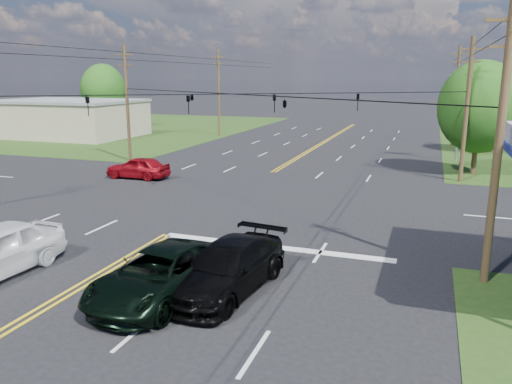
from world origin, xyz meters
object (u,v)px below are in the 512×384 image
at_px(pickup_dkgreen, 160,274).
at_px(tree_right_a, 479,107).
at_px(pole_se, 499,141).
at_px(tree_right_b, 498,107).
at_px(retail_nw, 68,119).
at_px(pole_right_far, 456,95).
at_px(pole_nw, 127,102).
at_px(suv_black, 228,267).
at_px(pole_left_far, 219,92).
at_px(tree_far_l, 103,90).
at_px(pole_ne, 467,109).

bearing_deg(pickup_dkgreen, tree_right_a, 71.47).
relative_size(tree_right_a, pickup_dkgreen, 1.44).
height_order(pole_se, tree_right_b, pole_se).
distance_m(retail_nw, tree_right_a, 45.21).
relative_size(pole_se, pole_right_far, 0.95).
xyz_separation_m(pole_se, pickup_dkgreen, (-10.00, -4.80, -4.13)).
bearing_deg(pole_right_far, pole_nw, -143.84).
xyz_separation_m(pole_nw, tree_right_b, (29.50, 15.00, -0.70)).
xyz_separation_m(retail_nw, tree_right_a, (44.00, -10.00, 2.87)).
relative_size(pole_right_far, suv_black, 1.79).
xyz_separation_m(retail_nw, pole_left_far, (17.00, 6.00, 3.17)).
bearing_deg(retail_nw, pole_nw, -37.41).
bearing_deg(tree_far_l, tree_right_b, -9.37).
distance_m(pole_left_far, pickup_dkgreen, 44.97).
xyz_separation_m(pole_se, tree_far_l, (-45.00, 41.00, 0.28)).
height_order(retail_nw, pole_right_far, pole_right_far).
height_order(pole_nw, pole_ne, same).
xyz_separation_m(retail_nw, pole_se, (43.00, -31.00, 2.92)).
bearing_deg(pole_nw, pole_left_far, 90.00).
height_order(pole_right_far, pickup_dkgreen, pole_right_far).
height_order(pole_se, tree_right_a, pole_se).
bearing_deg(suv_black, pole_nw, 137.03).
height_order(pole_nw, suv_black, pole_nw).
xyz_separation_m(pole_se, pole_ne, (0.00, 18.00, 0.00)).
distance_m(pole_se, pickup_dkgreen, 11.84).
relative_size(pole_ne, pole_right_far, 0.95).
xyz_separation_m(pole_left_far, tree_right_b, (29.50, -4.00, -0.95)).
distance_m(pole_se, tree_far_l, 60.88).
relative_size(retail_nw, tree_right_a, 1.96).
bearing_deg(pole_right_far, pickup_dkgreen, -103.45).
bearing_deg(suv_black, tree_right_b, 79.79).
distance_m(retail_nw, pickup_dkgreen, 48.71).
distance_m(pole_nw, tree_right_a, 27.17).
bearing_deg(pole_ne, tree_far_l, 152.93).
xyz_separation_m(tree_right_b, tree_far_l, (-48.50, 8.00, 0.98)).
relative_size(retail_nw, tree_far_l, 1.83).
bearing_deg(pole_right_far, tree_far_l, 174.92).
height_order(retail_nw, tree_far_l, tree_far_l).
xyz_separation_m(pole_se, tree_right_b, (3.50, 33.00, -0.70)).
relative_size(tree_far_l, pickup_dkgreen, 1.53).
bearing_deg(pole_se, tree_far_l, 137.66).
height_order(tree_right_a, pickup_dkgreen, tree_right_a).
height_order(retail_nw, pole_nw, pole_nw).
bearing_deg(pole_left_far, pickup_dkgreen, -69.05).
height_order(retail_nw, tree_right_b, tree_right_b).
height_order(pole_se, pickup_dkgreen, pole_se).
xyz_separation_m(pole_right_far, tree_far_l, (-45.00, 4.00, 0.03)).
bearing_deg(tree_right_a, pole_left_far, 149.35).
distance_m(pickup_dkgreen, suv_black, 2.21).
bearing_deg(tree_far_l, pole_nw, -50.44).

